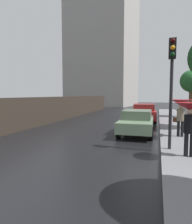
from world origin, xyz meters
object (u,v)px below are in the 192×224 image
(car_red_near_kerb, at_px, (144,112))
(pedestrian_with_umbrella_near, at_px, (181,107))
(traffic_light, at_px, (172,73))
(street_tree_near, at_px, (191,82))
(pedestrian_with_umbrella_far, at_px, (190,114))
(car_green_mid_road, at_px, (137,122))

(car_red_near_kerb, height_order, pedestrian_with_umbrella_near, pedestrian_with_umbrella_near)
(pedestrian_with_umbrella_near, relative_size, traffic_light, 0.44)
(pedestrian_with_umbrella_near, xyz_separation_m, street_tree_near, (1.84, 10.07, 1.77))
(pedestrian_with_umbrella_far, xyz_separation_m, traffic_light, (-0.58, 0.85, 1.46))
(car_green_mid_road, height_order, pedestrian_with_umbrella_far, pedestrian_with_umbrella_far)
(traffic_light, xyz_separation_m, street_tree_near, (2.47, 12.78, 0.36))
(traffic_light, relative_size, street_tree_near, 0.93)
(car_red_near_kerb, relative_size, car_green_mid_road, 1.00)
(pedestrian_with_umbrella_near, xyz_separation_m, pedestrian_with_umbrella_far, (-0.05, -3.56, -0.05))
(car_green_mid_road, height_order, traffic_light, traffic_light)
(car_red_near_kerb, relative_size, pedestrian_with_umbrella_far, 2.46)
(car_green_mid_road, bearing_deg, pedestrian_with_umbrella_near, -20.87)
(pedestrian_with_umbrella_far, relative_size, street_tree_near, 0.41)
(car_green_mid_road, xyz_separation_m, street_tree_near, (4.06, 9.24, 2.71))
(pedestrian_with_umbrella_near, bearing_deg, traffic_light, -86.05)
(car_red_near_kerb, distance_m, street_tree_near, 6.00)
(car_green_mid_road, bearing_deg, traffic_light, -66.25)
(car_green_mid_road, relative_size, pedestrian_with_umbrella_far, 2.45)
(car_red_near_kerb, height_order, car_green_mid_road, car_red_near_kerb)
(car_red_near_kerb, xyz_separation_m, street_tree_near, (4.05, 3.56, 2.65))
(car_green_mid_road, relative_size, traffic_light, 1.07)
(car_red_near_kerb, bearing_deg, car_green_mid_road, -93.52)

